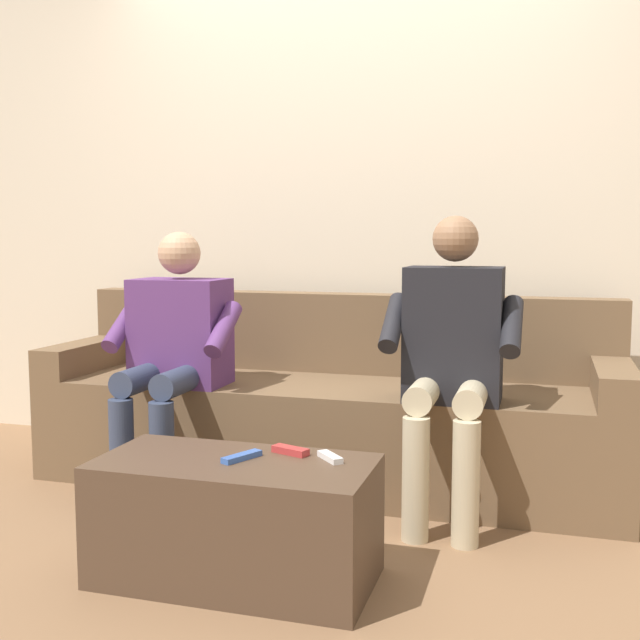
# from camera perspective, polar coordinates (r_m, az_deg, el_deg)

# --- Properties ---
(ground_plane) EXTENTS (8.00, 8.00, 0.00)m
(ground_plane) POSITION_cam_1_polar(r_m,az_deg,el_deg) (2.96, -3.37, -15.72)
(ground_plane) COLOR #846042
(back_wall) EXTENTS (4.82, 0.06, 2.63)m
(back_wall) POSITION_cam_1_polar(r_m,az_deg,el_deg) (3.91, 2.59, 9.31)
(back_wall) COLOR beige
(back_wall) RESTS_ON ground
(couch) EXTENTS (2.58, 0.72, 0.83)m
(couch) POSITION_cam_1_polar(r_m,az_deg,el_deg) (3.52, 0.58, -7.07)
(couch) COLOR brown
(couch) RESTS_ON ground
(coffee_table) EXTENTS (0.89, 0.43, 0.39)m
(coffee_table) POSITION_cam_1_polar(r_m,az_deg,el_deg) (2.57, -6.30, -14.54)
(coffee_table) COLOR #4C3828
(coffee_table) RESTS_ON ground
(person_left_seated) EXTENTS (0.53, 0.49, 1.19)m
(person_left_seated) POSITION_cam_1_polar(r_m,az_deg,el_deg) (3.01, 9.73, -2.19)
(person_left_seated) COLOR black
(person_left_seated) RESTS_ON ground
(person_right_seated) EXTENTS (0.55, 0.54, 1.13)m
(person_right_seated) POSITION_cam_1_polar(r_m,az_deg,el_deg) (3.36, -10.79, -1.79)
(person_right_seated) COLOR #5B3370
(person_right_seated) RESTS_ON ground
(remote_blue) EXTENTS (0.10, 0.15, 0.02)m
(remote_blue) POSITION_cam_1_polar(r_m,az_deg,el_deg) (2.51, -5.82, -10.06)
(remote_blue) COLOR #3860B7
(remote_blue) RESTS_ON coffee_table
(remote_red) EXTENTS (0.13, 0.08, 0.02)m
(remote_red) POSITION_cam_1_polar(r_m,az_deg,el_deg) (2.56, -2.21, -9.65)
(remote_red) COLOR #B73333
(remote_red) RESTS_ON coffee_table
(remote_white) EXTENTS (0.11, 0.11, 0.02)m
(remote_white) POSITION_cam_1_polar(r_m,az_deg,el_deg) (2.49, 0.75, -10.14)
(remote_white) COLOR white
(remote_white) RESTS_ON coffee_table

